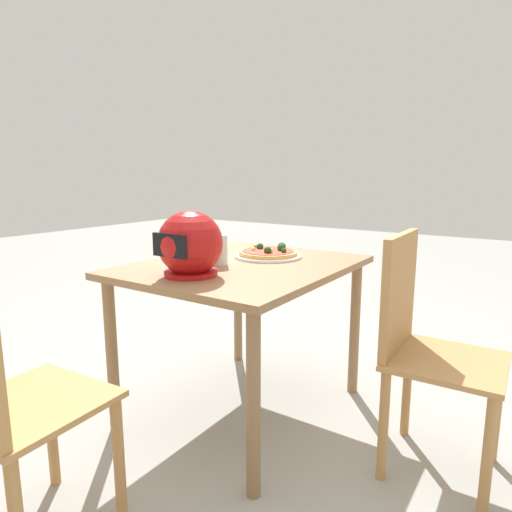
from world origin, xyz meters
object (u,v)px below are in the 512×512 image
at_px(drinking_glass, 220,250).
at_px(motorcycle_helmet, 190,245).
at_px(dining_table, 243,282).
at_px(chair_side, 422,339).
at_px(pizza, 269,252).

bearing_deg(drinking_glass, motorcycle_helmet, 99.58).
height_order(dining_table, motorcycle_helmet, motorcycle_helmet).
relative_size(drinking_glass, chair_side, 0.15).
bearing_deg(motorcycle_helmet, chair_side, -155.99).
relative_size(motorcycle_helmet, drinking_glass, 1.95).
relative_size(dining_table, chair_side, 1.16).
bearing_deg(pizza, dining_table, 85.79).
xyz_separation_m(dining_table, pizza, (-0.01, -0.20, 0.11)).
bearing_deg(drinking_glass, pizza, -107.44).
height_order(motorcycle_helmet, chair_side, motorcycle_helmet).
xyz_separation_m(pizza, chair_side, (-0.77, 0.15, -0.24)).
relative_size(pizza, drinking_glass, 2.14).
bearing_deg(drinking_glass, chair_side, -171.53).
bearing_deg(motorcycle_helmet, pizza, -95.19).
bearing_deg(dining_table, chair_side, -176.43).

